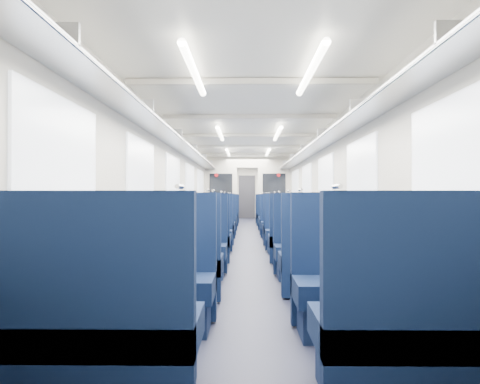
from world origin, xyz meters
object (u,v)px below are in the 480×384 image
Objects in this scene: seat_6 at (189,250)px; seat_15 at (282,225)px; seat_11 at (292,234)px; seat_23 at (269,215)px; seat_3 at (358,288)px; seat_18 at (220,220)px; seat_8 at (198,241)px; seat_4 at (173,266)px; seat_1 at (414,335)px; seat_2 at (153,285)px; seat_16 at (217,222)px; seat_14 at (214,225)px; seat_5 at (328,263)px; seat_19 at (275,220)px; seat_22 at (225,215)px; seat_20 at (224,216)px; seat_17 at (279,222)px; seat_0 at (102,334)px; seat_12 at (210,229)px; seat_10 at (205,234)px; seat_13 at (287,229)px; end_door at (247,197)px; seat_7 at (313,251)px; seat_21 at (271,216)px; bulkhead at (247,191)px; seat_9 at (301,241)px.

seat_6 is 1.00× the size of seat_15.
seat_23 is (0.00, 7.70, 0.00)m from seat_11.
seat_3 is 12.32m from seat_23.
seat_8 is at bearing -90.00° from seat_18.
seat_1 is at bearing -52.40° from seat_4.
seat_2 is (-1.66, 1.21, 0.00)m from seat_1.
seat_14 is at bearing -90.00° from seat_16.
seat_5 is 2.74m from seat_8.
seat_1 is 5.74m from seat_11.
seat_19 is 1.00× the size of seat_22.
seat_17 is at bearing -62.94° from seat_20.
seat_2 and seat_16 have the same top height.
seat_0 and seat_17 have the same top height.
seat_17 and seat_18 have the same top height.
seat_22 is at bearing 90.00° from seat_12.
seat_10 is (0.00, 1.11, 0.00)m from seat_8.
seat_13 is at bearing 90.00° from seat_1.
seat_2 and seat_15 have the same top height.
seat_5 is 11.10m from seat_23.
seat_4 is 1.00× the size of seat_23.
seat_23 is at bearing 90.00° from seat_1.
end_door reaches higher than seat_17.
seat_20 is (0.00, 8.96, 0.00)m from seat_6.
seat_3 is 5.72m from seat_13.
seat_13 is 1.00× the size of seat_22.
seat_7 is at bearing -70.19° from seat_14.
seat_13 and seat_19 have the same top height.
seat_20 is at bearing -176.42° from seat_21.
seat_0 is 10.49m from seat_19.
seat_19 is at bearing 70.69° from seat_10.
seat_5 is 8.07m from seat_18.
seat_5 is at bearing -90.00° from seat_17.
bulkhead reaches higher than seat_12.
seat_14 is (0.00, 6.72, 0.00)m from seat_2.
seat_11 is at bearing 90.00° from seat_9.
seat_8 is (-0.83, -12.67, -0.65)m from end_door.
seat_6 is at bearing 126.07° from seat_3.
seat_4 is 1.00× the size of seat_22.
seat_18 is (-1.66, 1.14, 0.00)m from seat_17.
seat_3 is 1.00× the size of seat_8.
end_door is 17.21m from seat_0.
seat_1 is at bearing -90.00° from seat_19.
seat_6 and seat_8 have the same top height.
seat_18 is (0.00, 2.30, 0.00)m from seat_14.
seat_4 and seat_13 have the same top height.
seat_9 is at bearing -90.00° from seat_11.
seat_5 is at bearing -76.12° from seat_16.
seat_3 is at bearing -90.00° from seat_15.
seat_5 and seat_16 have the same top height.
seat_21 is (0.83, -4.72, -0.65)m from end_door.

